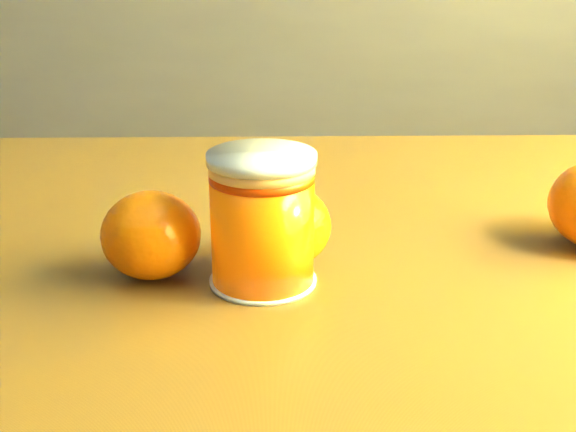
{
  "coord_description": "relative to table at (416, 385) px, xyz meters",
  "views": [
    {
      "loc": [
        0.87,
        -0.44,
        0.96
      ],
      "look_at": [
        0.82,
        0.04,
        0.78
      ],
      "focal_mm": 50.0,
      "sensor_mm": 36.0,
      "label": 1
    }
  ],
  "objects": [
    {
      "name": "orange_front",
      "position": [
        -0.1,
        -0.0,
        0.12
      ],
      "size": [
        0.08,
        0.08,
        0.06
      ],
      "primitive_type": "ellipsoid",
      "rotation": [
        0.0,
        0.0,
        -0.37
      ],
      "color": "#FF6D05",
      "rests_on": "table"
    },
    {
      "name": "juice_glass",
      "position": [
        -0.11,
        -0.03,
        0.14
      ],
      "size": [
        0.07,
        0.07,
        0.09
      ],
      "rotation": [
        0.0,
        0.0,
        -0.08
      ],
      "color": "#FF6505",
      "rests_on": "table"
    },
    {
      "name": "orange_extra",
      "position": [
        -0.18,
        -0.03,
        0.12
      ],
      "size": [
        0.09,
        0.09,
        0.06
      ],
      "primitive_type": "ellipsoid",
      "rotation": [
        0.0,
        0.0,
        -0.42
      ],
      "color": "#FF6D05",
      "rests_on": "table"
    },
    {
      "name": "table",
      "position": [
        0.0,
        0.0,
        0.0
      ],
      "size": [
        1.04,
        0.78,
        0.73
      ],
      "rotation": [
        0.0,
        0.0,
        0.1
      ],
      "color": "brown",
      "rests_on": "ground"
    },
    {
      "name": "kitchen_counter",
      "position": [
        -0.92,
        1.39,
        -0.19
      ],
      "size": [
        3.15,
        0.6,
        0.9
      ],
      "primitive_type": "cube",
      "color": "#535257",
      "rests_on": "ground"
    }
  ]
}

